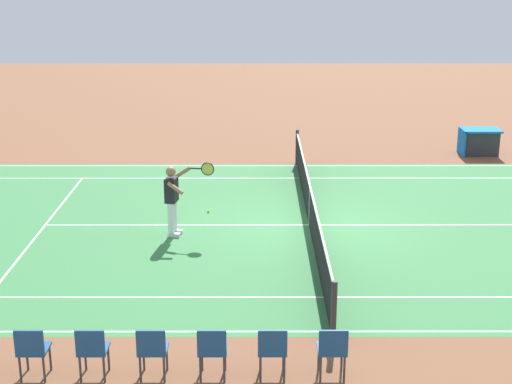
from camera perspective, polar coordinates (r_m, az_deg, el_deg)
ground_plane at (r=18.37m, az=4.04°, el=-2.49°), size 60.00×60.00×0.00m
court_slab at (r=18.37m, az=4.04°, el=-2.49°), size 24.20×11.40×0.00m
court_line_markings at (r=18.37m, az=4.04°, el=-2.48°), size 23.85×11.05×0.01m
tennis_net at (r=18.22m, az=4.07°, el=-1.04°), size 0.10×11.70×1.08m
tennis_player_near at (r=17.48m, az=-6.25°, el=-0.37°), size 1.13×0.77×1.70m
tennis_ball at (r=19.25m, az=-3.62°, el=-1.46°), size 0.07×0.07×0.07m
spectator_chair_0 at (r=11.74m, az=5.77°, el=-11.63°), size 0.44×0.44×0.88m
spectator_chair_1 at (r=11.68m, az=1.24°, el=-11.68°), size 0.44×0.44×0.88m
spectator_chair_2 at (r=11.70m, az=-3.31°, el=-11.67°), size 0.44×0.44×0.88m
spectator_chair_3 at (r=11.79m, az=-7.81°, el=-11.58°), size 0.44×0.44×0.88m
spectator_chair_4 at (r=11.94m, az=-12.23°, el=-11.43°), size 0.44×0.44×0.88m
spectator_chair_5 at (r=12.16m, az=-16.50°, el=-11.22°), size 0.44×0.44×0.88m
equipment_cart_tarped at (r=25.97m, az=16.43°, el=3.68°), size 1.25×0.84×0.85m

